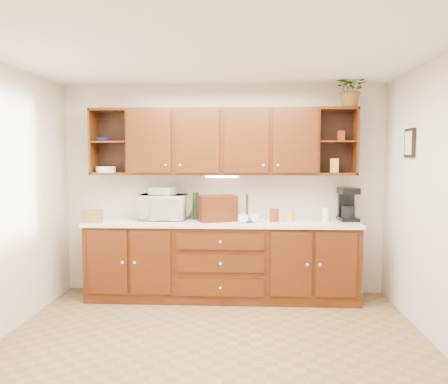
# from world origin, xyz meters

# --- Properties ---
(floor) EXTENTS (4.00, 4.00, 0.00)m
(floor) POSITION_xyz_m (0.00, 0.00, 0.00)
(floor) COLOR olive
(floor) RESTS_ON ground
(ceiling) EXTENTS (4.00, 4.00, 0.00)m
(ceiling) POSITION_xyz_m (0.00, 0.00, 2.60)
(ceiling) COLOR white
(ceiling) RESTS_ON back_wall
(back_wall) EXTENTS (4.00, 0.00, 4.00)m
(back_wall) POSITION_xyz_m (0.00, 1.75, 1.30)
(back_wall) COLOR beige
(back_wall) RESTS_ON floor
(base_cabinets) EXTENTS (3.20, 0.60, 0.90)m
(base_cabinets) POSITION_xyz_m (0.00, 1.45, 0.45)
(base_cabinets) COLOR #331305
(base_cabinets) RESTS_ON floor
(countertop) EXTENTS (3.24, 0.64, 0.04)m
(countertop) POSITION_xyz_m (0.00, 1.44, 0.92)
(countertop) COLOR white
(countertop) RESTS_ON base_cabinets
(upper_cabinets) EXTENTS (3.20, 0.33, 0.80)m
(upper_cabinets) POSITION_xyz_m (0.01, 1.59, 1.89)
(upper_cabinets) COLOR #331305
(upper_cabinets) RESTS_ON back_wall
(undercabinet_light) EXTENTS (0.40, 0.05, 0.02)m
(undercabinet_light) POSITION_xyz_m (0.00, 1.53, 1.47)
(undercabinet_light) COLOR white
(undercabinet_light) RESTS_ON upper_cabinets
(framed_picture) EXTENTS (0.03, 0.24, 0.30)m
(framed_picture) POSITION_xyz_m (1.98, 0.90, 1.85)
(framed_picture) COLOR black
(framed_picture) RESTS_ON right_wall
(wicker_basket) EXTENTS (0.28, 0.28, 0.14)m
(wicker_basket) POSITION_xyz_m (-1.52, 1.30, 1.01)
(wicker_basket) COLOR olive
(wicker_basket) RESTS_ON countertop
(microwave) EXTENTS (0.57, 0.39, 0.31)m
(microwave) POSITION_xyz_m (-0.73, 1.54, 1.10)
(microwave) COLOR silver
(microwave) RESTS_ON countertop
(towel_stack) EXTENTS (0.33, 0.28, 0.08)m
(towel_stack) POSITION_xyz_m (-0.73, 1.54, 1.29)
(towel_stack) COLOR #F2F072
(towel_stack) RESTS_ON microwave
(wine_bottle) EXTENTS (0.08, 0.08, 0.33)m
(wine_bottle) POSITION_xyz_m (-0.33, 1.60, 1.11)
(wine_bottle) COLOR #103218
(wine_bottle) RESTS_ON countertop
(woven_tray) EXTENTS (0.33, 0.18, 0.32)m
(woven_tray) POSITION_xyz_m (-0.52, 1.60, 0.95)
(woven_tray) COLOR olive
(woven_tray) RESTS_ON countertop
(bread_box) EXTENTS (0.51, 0.41, 0.31)m
(bread_box) POSITION_xyz_m (-0.06, 1.46, 1.09)
(bread_box) COLOR #331305
(bread_box) RESTS_ON countertop
(mug_tree) EXTENTS (0.26, 0.28, 0.33)m
(mug_tree) POSITION_xyz_m (0.30, 1.38, 0.99)
(mug_tree) COLOR #331305
(mug_tree) RESTS_ON countertop
(canister_red) EXTENTS (0.12, 0.12, 0.16)m
(canister_red) POSITION_xyz_m (0.62, 1.43, 1.02)
(canister_red) COLOR maroon
(canister_red) RESTS_ON countertop
(canister_white) EXTENTS (0.09, 0.09, 0.17)m
(canister_white) POSITION_xyz_m (1.24, 1.48, 1.02)
(canister_white) COLOR white
(canister_white) RESTS_ON countertop
(canister_yellow) EXTENTS (0.10, 0.10, 0.12)m
(canister_yellow) POSITION_xyz_m (0.81, 1.41, 1.00)
(canister_yellow) COLOR gold
(canister_yellow) RESTS_ON countertop
(coffee_maker) EXTENTS (0.23, 0.29, 0.40)m
(coffee_maker) POSITION_xyz_m (1.52, 1.59, 1.13)
(coffee_maker) COLOR black
(coffee_maker) RESTS_ON countertop
(bowl_stack) EXTENTS (0.19, 0.19, 0.04)m
(bowl_stack) POSITION_xyz_m (-1.47, 1.58, 1.92)
(bowl_stack) COLOR navy
(bowl_stack) RESTS_ON upper_cabinets
(plate_stack) EXTENTS (0.31, 0.31, 0.07)m
(plate_stack) POSITION_xyz_m (-1.43, 1.56, 1.56)
(plate_stack) COLOR white
(plate_stack) RESTS_ON upper_cabinets
(pantry_box_yellow) EXTENTS (0.10, 0.08, 0.17)m
(pantry_box_yellow) POSITION_xyz_m (1.35, 1.57, 1.60)
(pantry_box_yellow) COLOR gold
(pantry_box_yellow) RESTS_ON upper_cabinets
(pantry_box_red) EXTENTS (0.08, 0.07, 0.12)m
(pantry_box_red) POSITION_xyz_m (1.41, 1.57, 1.96)
(pantry_box_red) COLOR maroon
(pantry_box_red) RESTS_ON upper_cabinets
(potted_plant) EXTENTS (0.42, 0.38, 0.41)m
(potted_plant) POSITION_xyz_m (1.52, 1.52, 2.49)
(potted_plant) COLOR #999999
(potted_plant) RESTS_ON upper_cabinets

